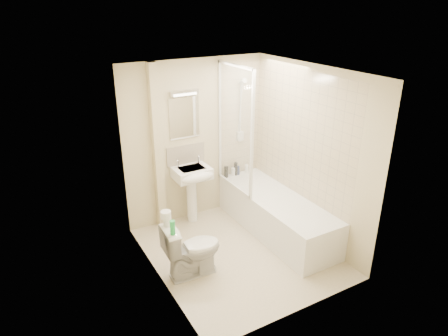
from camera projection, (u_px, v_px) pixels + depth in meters
floor at (238, 252)px, 5.36m from camera, size 2.50×2.50×0.00m
wall_back at (196, 141)px, 5.89m from camera, size 2.20×0.02×2.40m
wall_left at (155, 190)px, 4.39m from camera, size 0.02×2.50×2.40m
wall_right at (309, 155)px, 5.39m from camera, size 0.02×2.50×2.40m
ceiling at (242, 71)px, 4.42m from camera, size 2.20×2.50×0.02m
tile_back at (239, 120)px, 6.13m from camera, size 0.70×0.01×1.75m
tile_right at (300, 135)px, 5.46m from camera, size 0.01×2.10×1.75m
pipe_boxing at (157, 150)px, 5.56m from camera, size 0.12×0.12×2.40m
splashback at (186, 154)px, 5.87m from camera, size 0.60×0.02×0.30m
mirror at (184, 118)px, 5.66m from camera, size 0.46×0.01×0.60m
strip_light at (184, 93)px, 5.49m from camera, size 0.42×0.07×0.07m
bathtub at (276, 214)px, 5.75m from camera, size 0.70×2.10×0.55m
shower_screen at (235, 129)px, 5.61m from camera, size 0.04×0.92×1.80m
shower_fixture at (241, 113)px, 6.05m from camera, size 0.10×0.16×0.99m
pedestal_sink at (193, 180)px, 5.82m from camera, size 0.52×0.48×1.01m
bottle_black_a at (226, 172)px, 6.25m from camera, size 0.07×0.07×0.18m
bottle_white_a at (233, 172)px, 6.32m from camera, size 0.06×0.06×0.13m
bottle_black_b at (236, 169)px, 6.32m from camera, size 0.05×0.05×0.21m
bottle_blue at (238, 170)px, 6.36m from camera, size 0.05×0.05×0.14m
bottle_white_b at (247, 169)px, 6.43m from camera, size 0.06×0.06×0.13m
toilet at (192, 249)px, 4.81m from camera, size 0.46×0.73×0.71m
toilet_roll_lower at (167, 222)px, 4.62m from camera, size 0.10×0.10×0.09m
toilet_roll_upper at (166, 215)px, 4.59m from camera, size 0.12×0.12×0.09m
green_bottle at (173, 228)px, 4.43m from camera, size 0.06×0.06×0.17m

